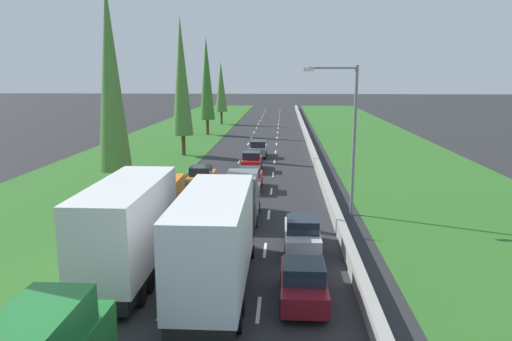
{
  "coord_description": "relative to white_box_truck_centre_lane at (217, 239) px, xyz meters",
  "views": [
    {
      "loc": [
        2.58,
        -0.99,
        8.48
      ],
      "look_at": [
        0.47,
        35.53,
        1.03
      ],
      "focal_mm": 33.23,
      "sensor_mm": 36.0,
      "label": 1
    }
  ],
  "objects": [
    {
      "name": "white_box_truck_centre_lane",
      "position": [
        0.0,
        0.0,
        0.0
      ],
      "size": [
        2.46,
        9.4,
        4.18
      ],
      "color": "black",
      "rests_on": "ground"
    },
    {
      "name": "ground_plane",
      "position": [
        -0.04,
        43.52,
        -2.18
      ],
      "size": [
        300.0,
        300.0,
        0.0
      ],
      "primitive_type": "plane",
      "color": "#28282B",
      "rests_on": "ground"
    },
    {
      "name": "grass_verge_left",
      "position": [
        -12.69,
        43.52,
        -2.16
      ],
      "size": [
        14.0,
        140.0,
        0.04
      ],
      "primitive_type": "cube",
      "color": "#2D6623",
      "rests_on": "ground"
    },
    {
      "name": "white_box_truck_left_lane",
      "position": [
        -3.79,
        1.64,
        0.0
      ],
      "size": [
        2.46,
        9.4,
        4.18
      ],
      "color": "black",
      "rests_on": "ground"
    },
    {
      "name": "poplar_tree_fifth",
      "position": [
        -8.12,
        63.78,
        4.15
      ],
      "size": [
        2.06,
        2.06,
        10.56
      ],
      "color": "#4C3823",
      "rests_on": "ground"
    },
    {
      "name": "orange_hatchback_left_lane",
      "position": [
        -3.48,
        11.61,
        -1.35
      ],
      "size": [
        1.74,
        3.9,
        1.72
      ],
      "color": "orange",
      "rests_on": "ground"
    },
    {
      "name": "maroon_hatchback_right_lane",
      "position": [
        3.35,
        -0.88,
        -1.35
      ],
      "size": [
        1.74,
        3.9,
        1.72
      ],
      "color": "maroon",
      "rests_on": "ground"
    },
    {
      "name": "poplar_tree_third",
      "position": [
        -8.01,
        31.69,
        6.0
      ],
      "size": [
        2.16,
        2.16,
        14.26
      ],
      "color": "#4C3823",
      "rests_on": "ground"
    },
    {
      "name": "median_barrier",
      "position": [
        5.66,
        43.52,
        -1.76
      ],
      "size": [
        0.44,
        120.0,
        0.85
      ],
      "primitive_type": "cube",
      "color": "#9E9B93",
      "rests_on": "ground"
    },
    {
      "name": "silver_hatchback_right_lane",
      "position": [
        3.52,
        4.62,
        -1.35
      ],
      "size": [
        1.74,
        3.9,
        1.72
      ],
      "color": "silver",
      "rests_on": "ground"
    },
    {
      "name": "street_light_mast",
      "position": [
        6.42,
        10.82,
        3.05
      ],
      "size": [
        3.2,
        0.28,
        9.0
      ],
      "color": "gray",
      "rests_on": "ground"
    },
    {
      "name": "orange_hatchback_left_lane_fourth",
      "position": [
        -3.61,
        17.22,
        -1.35
      ],
      "size": [
        1.74,
        3.9,
        1.72
      ],
      "color": "orange",
      "rests_on": "ground"
    },
    {
      "name": "poplar_tree_second",
      "position": [
        -8.6,
        12.95,
        6.02
      ],
      "size": [
        2.16,
        2.16,
        14.3
      ],
      "color": "#4C3823",
      "rests_on": "ground"
    },
    {
      "name": "grey_van_centre_lane",
      "position": [
        0.16,
        9.53,
        -0.78
      ],
      "size": [
        1.96,
        4.9,
        2.82
      ],
      "color": "slate",
      "rests_on": "ground"
    },
    {
      "name": "lane_markings",
      "position": [
        -0.04,
        43.52,
        -2.18
      ],
      "size": [
        3.64,
        116.0,
        0.01
      ],
      "color": "white",
      "rests_on": "ground"
    },
    {
      "name": "red_hatchback_centre_lane",
      "position": [
        0.11,
        17.03,
        -1.35
      ],
      "size": [
        1.74,
        3.9,
        1.72
      ],
      "color": "red",
      "rests_on": "ground"
    },
    {
      "name": "grey_hatchback_centre_lane",
      "position": [
        -0.05,
        31.31,
        -1.35
      ],
      "size": [
        1.74,
        3.9,
        1.72
      ],
      "color": "slate",
      "rests_on": "ground"
    },
    {
      "name": "grass_verge_right",
      "position": [
        14.31,
        43.52,
        -2.16
      ],
      "size": [
        14.0,
        140.0,
        0.04
      ],
      "primitive_type": "cube",
      "color": "#2D6623",
      "rests_on": "ground"
    },
    {
      "name": "red_hatchback_centre_lane_fifth",
      "position": [
        -0.25,
        24.25,
        -1.35
      ],
      "size": [
        1.74,
        3.9,
        1.72
      ],
      "color": "red",
      "rests_on": "ground"
    },
    {
      "name": "poplar_tree_fourth",
      "position": [
        -8.21,
        49.18,
        5.68
      ],
      "size": [
        2.14,
        2.14,
        13.61
      ],
      "color": "#4C3823",
      "rests_on": "ground"
    }
  ]
}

